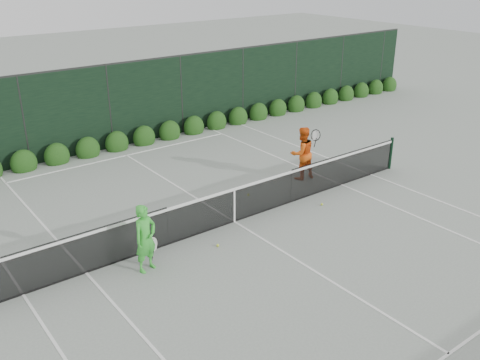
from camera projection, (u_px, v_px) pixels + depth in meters
ground at (234, 222)px, 14.18m from camera, size 80.00×80.00×0.00m
tennis_net at (234, 204)px, 13.96m from camera, size 12.90×0.10×1.07m
player_woman at (145, 238)px, 11.74m from camera, size 0.68×0.52×1.59m
player_man at (302, 153)px, 16.63m from camera, size 0.93×0.75×1.68m
court_lines at (234, 222)px, 14.18m from camera, size 11.03×23.83×0.01m
windscreen_fence at (308, 206)px, 11.60m from camera, size 32.00×21.07×3.06m
hedge_row at (117, 144)px, 19.34m from camera, size 31.66×0.65×0.94m
tennis_balls at (236, 217)px, 14.35m from camera, size 4.80×1.96×0.07m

